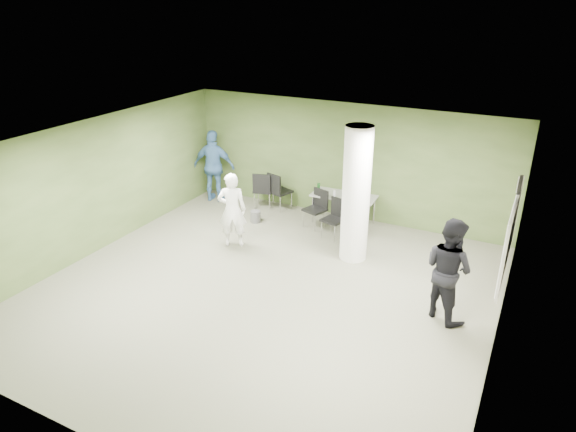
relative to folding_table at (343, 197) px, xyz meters
The scene contains 17 objects.
floor 3.60m from the folding_table, 92.47° to the right, with size 8.00×8.00×0.00m, color #4D4E3D.
ceiling 4.13m from the folding_table, 92.47° to the right, with size 8.00×8.00×0.00m, color white.
wall_back 0.88m from the folding_table, 108.23° to the left, with size 8.00×0.02×2.80m, color #3A4F25.
wall_left 5.50m from the folding_table, 139.59° to the right, with size 0.02×8.00×2.80m, color #3A4F25.
wall_right_cream 5.28m from the folding_table, 42.59° to the right, with size 0.02×8.00×2.80m, color beige.
column 1.90m from the folding_table, 61.12° to the right, with size 0.56×0.56×2.80m, color silver.
whiteboard 4.51m from the folding_table, 31.79° to the right, with size 0.05×2.30×1.30m.
wall_clock 4.74m from the folding_table, 31.78° to the right, with size 0.06×0.32×0.32m.
folding_table is the anchor object (origin of this frame).
wastebasket 2.15m from the folding_table, 154.35° to the right, with size 0.25×0.25×0.29m, color #4C4C4C.
chair_back_left 2.15m from the folding_table, behind, with size 0.59×0.59×0.96m.
chair_back_right 1.77m from the folding_table, behind, with size 0.61×0.61×0.98m.
chair_table_left 0.66m from the folding_table, 136.38° to the right, with size 0.57×0.57×0.91m.
chair_table_right 0.79m from the folding_table, 80.38° to the right, with size 0.54×0.54×0.89m.
woman_white 2.76m from the folding_table, 127.77° to the right, with size 0.60×0.40×1.66m, color white.
man_black 4.12m from the folding_table, 43.85° to the right, with size 0.88×0.69×1.81m, color black.
man_blue 3.57m from the folding_table, behind, with size 1.11×0.46×1.89m, color #3C6596.
Camera 1 is at (4.12, -7.11, 5.06)m, focal length 32.00 mm.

